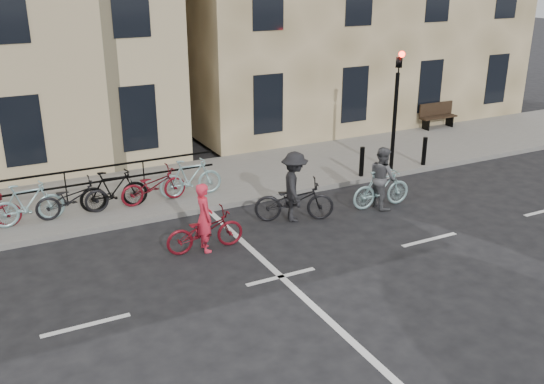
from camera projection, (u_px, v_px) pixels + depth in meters
name	position (u px, v px, depth m)	size (l,w,h in m)	color
ground	(281.00, 277.00, 12.68)	(120.00, 120.00, 0.00)	black
sidewalk	(40.00, 210.00, 15.94)	(46.00, 4.00, 0.15)	slate
traffic_light	(396.00, 96.00, 18.08)	(0.18, 0.30, 3.90)	black
bollard_east	(362.00, 162.00, 18.14)	(0.14, 0.14, 0.90)	black
bollard_west	(424.00, 151.00, 19.17)	(0.14, 0.14, 0.90)	black
bench	(437.00, 114.00, 23.59)	(1.60, 0.41, 0.97)	black
parked_bikes	(48.00, 201.00, 14.99)	(9.35, 1.23, 1.05)	black
cyclist_pink	(205.00, 227.00, 13.70)	(1.83, 0.70, 1.61)	maroon
cyclist_grey	(382.00, 183.00, 16.13)	(1.76, 0.85, 1.67)	#91BBBE
cyclist_dark	(294.00, 194.00, 15.27)	(2.15, 1.41, 1.81)	black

